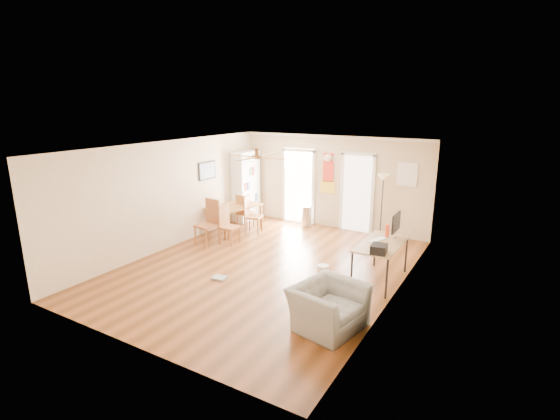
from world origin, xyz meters
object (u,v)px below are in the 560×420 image
Objects in this scene: dining_chair_near at (206,223)px; computer_desk at (380,262)px; wastebasket_a at (323,272)px; printer at (379,249)px; dining_chair_right_a at (254,215)px; trash_can at (306,216)px; armchair at (328,307)px; dining_chair_far at (245,211)px; bookshelf at (246,186)px; wastebasket_b at (338,288)px; dining_chair_right_b at (230,225)px; dining_table at (235,218)px; torchiere_lamp at (382,207)px.

dining_chair_near is 4.38m from computer_desk.
dining_chair_near is 4.24× the size of wastebasket_a.
dining_chair_near is 4.54m from printer.
printer is (4.05, -1.93, 0.37)m from dining_chair_right_a.
printer is at bearing -46.00° from trash_can.
printer is at bearing 1.54° from armchair.
bookshelf is at bearing -55.48° from dining_chair_far.
dining_chair_right_a is 4.50m from printer.
wastebasket_b is (3.90, -0.92, -0.43)m from dining_chair_near.
wastebasket_a is at bearing 135.11° from wastebasket_b.
trash_can is at bearing 70.48° from dining_chair_near.
dining_chair_right_b reaches higher than computer_desk.
dining_chair_near is at bearing 147.43° from dining_chair_right_a.
computer_desk is 4.69× the size of printer.
dining_chair_near reaches higher than printer.
dining_table is 4.64m from computer_desk.
dining_chair_right_a is at bearing 81.22° from dining_chair_near.
bookshelf reaches higher than dining_chair_right_b.
dining_chair_near reaches higher than computer_desk.
dining_table is 2.06m from trash_can.
dining_chair_right_a reaches higher than printer.
bookshelf is at bearing 144.09° from wastebasket_a.
bookshelf is 2.13× the size of dining_chair_right_b.
dining_chair_near is (-0.45, -0.36, 0.08)m from dining_chair_right_b.
dining_chair_far is at bearing 159.55° from computer_desk.
dining_chair_right_a is 4.19m from wastebasket_b.
armchair is (-0.18, -2.14, -0.05)m from computer_desk.
dining_table reaches higher than wastebasket_b.
dining_chair_near is 1.88× the size of trash_can.
torchiere_lamp is at bearing 99.08° from printer.
dining_table is at bearing 154.24° from wastebasket_a.
dining_chair_far reaches higher than computer_desk.
bookshelf is 2.04× the size of dining_chair_right_a.
trash_can is 5.48m from armchair.
torchiere_lamp is (4.04, 0.33, -0.19)m from bookshelf.
torchiere_lamp reaches higher than dining_chair_near.
computer_desk is 5.41× the size of wastebasket_b.
dining_chair_right_a is at bearing 145.79° from wastebasket_b.
printer reaches higher than dining_table.
computer_desk is (4.37, 0.08, -0.17)m from dining_chair_near.
dining_chair_near is 4.50m from torchiere_lamp.
wastebasket_b is (4.00, -2.22, -0.22)m from dining_table.
dining_chair_far is at bearing 146.02° from wastebasket_b.
torchiere_lamp is 3.73m from wastebasket_b.
bookshelf reaches higher than torchiere_lamp.
wastebasket_b is at bearing -115.36° from computer_desk.
armchair is at bearing -63.07° from wastebasket_a.
bookshelf is 6.52× the size of printer.
wastebasket_b reaches higher than wastebasket_a.
armchair is at bearing -82.53° from torchiere_lamp.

